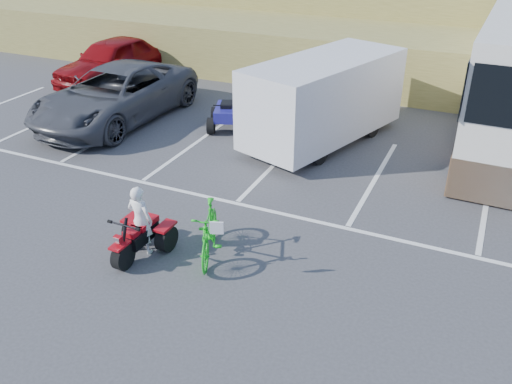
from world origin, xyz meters
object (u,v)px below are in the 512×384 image
at_px(red_car, 112,61).
at_px(cargo_trailer, 324,98).
at_px(grey_pickup, 115,95).
at_px(quad_atv_green, 290,125).
at_px(green_dirt_bike, 209,231).
at_px(rider, 140,220).
at_px(red_trike_atv, 140,255).
at_px(quad_atv_blue, 227,128).

height_order(red_car, cargo_trailer, cargo_trailer).
bearing_deg(grey_pickup, quad_atv_green, 21.03).
bearing_deg(green_dirt_bike, rider, 177.78).
bearing_deg(quad_atv_green, green_dirt_bike, -79.20).
height_order(red_trike_atv, green_dirt_bike, green_dirt_bike).
height_order(grey_pickup, quad_atv_blue, grey_pickup).
relative_size(green_dirt_bike, quad_atv_green, 1.21).
relative_size(rider, cargo_trailer, 0.26).
height_order(cargo_trailer, quad_atv_blue, cargo_trailer).
relative_size(rider, red_car, 0.29).
bearing_deg(green_dirt_bike, quad_atv_green, 78.15).
relative_size(green_dirt_bike, red_car, 0.37).
bearing_deg(red_trike_atv, grey_pickup, 130.69).
bearing_deg(red_car, grey_pickup, -46.43).
bearing_deg(green_dirt_bike, grey_pickup, 118.68).
bearing_deg(red_trike_atv, rider, 90.00).
xyz_separation_m(red_trike_atv, cargo_trailer, (1.47, 7.17, 1.33)).
xyz_separation_m(green_dirt_bike, quad_atv_blue, (-2.86, 6.35, -0.56)).
bearing_deg(grey_pickup, quad_atv_blue, 14.18).
relative_size(green_dirt_bike, cargo_trailer, 0.33).
height_order(red_trike_atv, grey_pickup, grey_pickup).
xyz_separation_m(cargo_trailer, quad_atv_green, (-1.32, 0.83, -1.33)).
bearing_deg(grey_pickup, cargo_trailer, 10.53).
xyz_separation_m(rider, grey_pickup, (-5.15, 5.98, 0.12)).
bearing_deg(cargo_trailer, quad_atv_green, 165.92).
bearing_deg(quad_atv_blue, grey_pickup, 171.84).
distance_m(rider, red_car, 12.25).
xyz_separation_m(quad_atv_blue, quad_atv_green, (1.71, 1.07, 0.00)).
height_order(quad_atv_blue, quad_atv_green, quad_atv_green).
xyz_separation_m(grey_pickup, quad_atv_blue, (3.60, 0.80, -0.85)).
distance_m(red_trike_atv, quad_atv_blue, 7.10).
xyz_separation_m(red_trike_atv, grey_pickup, (-5.15, 6.13, 0.85)).
height_order(rider, green_dirt_bike, rider).
bearing_deg(green_dirt_bike, cargo_trailer, 67.87).
distance_m(green_dirt_bike, quad_atv_blue, 6.98).
height_order(red_car, quad_atv_blue, red_car).
xyz_separation_m(green_dirt_bike, quad_atv_green, (-1.15, 7.41, -0.56)).
relative_size(red_trike_atv, grey_pickup, 0.23).
relative_size(red_trike_atv, red_car, 0.28).
distance_m(rider, green_dirt_bike, 1.39).
bearing_deg(rider, grey_pickup, -48.60).
height_order(red_trike_atv, rider, rider).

